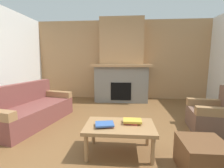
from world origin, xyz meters
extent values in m
plane|color=brown|center=(0.00, 0.00, 0.00)|extent=(9.00, 9.00, 0.00)
cube|color=tan|center=(0.00, 3.00, 1.35)|extent=(6.00, 0.12, 2.70)
cube|color=gray|center=(0.00, 2.59, 0.57)|extent=(1.70, 0.70, 1.15)
cube|color=black|center=(0.00, 2.26, 0.38)|extent=(0.64, 0.08, 0.56)
cube|color=tan|center=(0.00, 2.54, 1.19)|extent=(1.90, 0.82, 0.08)
cube|color=tan|center=(0.00, 2.69, 1.97)|extent=(1.40, 0.50, 1.47)
cube|color=brown|center=(-1.85, 0.48, 0.20)|extent=(1.22, 1.94, 0.40)
cube|color=brown|center=(-2.19, 0.55, 0.62)|extent=(0.55, 1.79, 0.45)
cube|color=#997047|center=(-1.67, 1.28, 0.48)|extent=(0.85, 0.34, 0.15)
cube|color=brown|center=(1.79, 0.40, 0.20)|extent=(0.86, 0.86, 0.40)
cube|color=#997047|center=(1.83, 0.71, 0.48)|extent=(0.77, 0.25, 0.15)
cube|color=#997047|center=(1.74, 0.09, 0.48)|extent=(0.77, 0.25, 0.15)
cube|color=#997047|center=(0.05, -0.48, 0.41)|extent=(1.00, 0.60, 0.05)
cylinder|color=#997047|center=(-0.39, -0.72, 0.19)|extent=(0.06, 0.06, 0.38)
cylinder|color=#997047|center=(0.49, -0.72, 0.19)|extent=(0.06, 0.06, 0.38)
cylinder|color=#997047|center=(-0.39, -0.24, 0.19)|extent=(0.06, 0.06, 0.38)
cylinder|color=#997047|center=(0.49, -0.24, 0.19)|extent=(0.06, 0.06, 0.38)
cube|color=brown|center=(1.05, -0.82, 0.20)|extent=(0.52, 0.52, 0.40)
cube|color=#B23833|center=(-0.15, -0.51, 0.44)|extent=(0.24, 0.18, 0.02)
cube|color=#335699|center=(-0.16, -0.55, 0.46)|extent=(0.29, 0.24, 0.02)
cube|color=#B23833|center=(0.21, -0.41, 0.44)|extent=(0.22, 0.19, 0.03)
cube|color=gold|center=(0.23, -0.41, 0.47)|extent=(0.27, 0.18, 0.03)
camera|label=1|loc=(0.11, -2.64, 1.36)|focal=25.29mm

